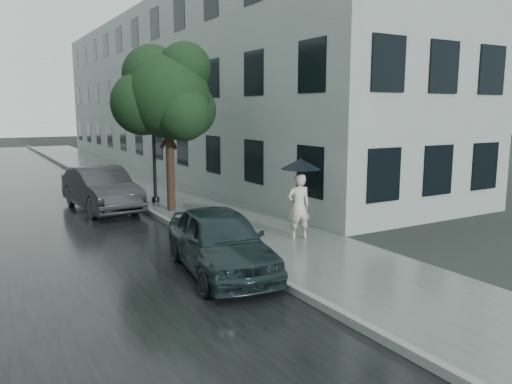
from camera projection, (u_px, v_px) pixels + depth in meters
ground at (320, 263)px, 11.13m from camera, size 120.00×120.00×0.00m
sidewalk at (154, 189)px, 21.47m from camera, size 3.50×60.00×0.01m
kerb_near at (111, 191)px, 20.55m from camera, size 0.15×60.00×0.15m
asphalt_road at (18, 200)px, 18.82m from camera, size 6.85×60.00×0.00m
building_near at (194, 91)px, 29.73m from camera, size 7.02×36.00×9.00m
pedestrian at (299, 206)px, 13.09m from camera, size 0.70×0.54×1.73m
umbrella at (301, 164)px, 12.91m from camera, size 1.38×1.38×1.24m
street_tree at (167, 96)px, 16.45m from camera, size 3.57×3.25×5.58m
lamp_post at (149, 121)px, 17.87m from camera, size 0.85×0.35×5.22m
car_near at (220, 241)px, 10.40m from camera, size 2.16×4.15×1.35m
car_far at (101, 189)px, 16.90m from camera, size 1.90×4.55×1.46m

